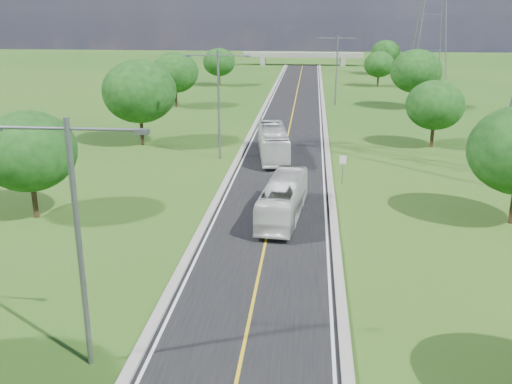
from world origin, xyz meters
TOP-DOWN VIEW (x-y plane):
  - ground at (0.00, 60.00)m, footprint 260.00×260.00m
  - road at (0.00, 66.00)m, footprint 8.00×150.00m
  - curb_left at (-4.25, 66.00)m, footprint 0.50×150.00m
  - curb_right at (4.25, 66.00)m, footprint 0.50×150.00m
  - speed_limit_sign at (5.20, 37.98)m, footprint 0.55×0.09m
  - overpass at (0.00, 140.00)m, footprint 30.00×3.00m
  - streetlight_near_left at (-6.00, 12.00)m, footprint 5.90×0.25m
  - streetlight_mid_left at (-6.00, 45.00)m, footprint 5.90×0.25m
  - streetlight_far_right at (6.00, 78.00)m, footprint 5.90×0.25m
  - power_tower_far at (26.00, 115.00)m, footprint 9.00×6.40m
  - tree_lb at (-16.00, 28.00)m, footprint 6.30×6.30m
  - tree_lc at (-15.00, 50.00)m, footprint 7.56×7.56m
  - tree_ld at (-17.00, 74.00)m, footprint 6.72×6.72m
  - tree_le at (-14.50, 98.00)m, footprint 5.88×5.88m
  - tree_rc at (15.00, 52.00)m, footprint 5.88×5.88m
  - tree_rd at (17.00, 76.00)m, footprint 7.14×7.14m
  - tree_re at (14.50, 100.00)m, footprint 5.46×5.46m
  - tree_rf at (18.00, 120.00)m, footprint 6.30×6.30m
  - bus_outbound at (0.83, 29.40)m, footprint 3.17×9.74m
  - bus_inbound at (-0.98, 45.79)m, footprint 3.77×10.67m

SIDE VIEW (x-z plane):
  - ground at x=0.00m, z-range 0.00..0.00m
  - road at x=0.00m, z-range 0.00..0.06m
  - curb_left at x=-4.25m, z-range 0.00..0.22m
  - curb_right at x=4.25m, z-range 0.00..0.22m
  - bus_outbound at x=0.83m, z-range 0.06..2.72m
  - bus_inbound at x=-0.98m, z-range 0.06..2.97m
  - speed_limit_sign at x=5.20m, z-range 0.40..2.80m
  - overpass at x=0.00m, z-range 0.81..4.01m
  - tree_re at x=14.50m, z-range 0.85..7.20m
  - tree_le at x=-14.50m, z-range 0.91..7.75m
  - tree_rc at x=15.00m, z-range 0.91..7.75m
  - tree_lb at x=-16.00m, z-range 0.98..8.31m
  - tree_rf at x=18.00m, z-range 0.98..8.31m
  - tree_ld at x=-17.00m, z-range 1.05..8.86m
  - tree_rd at x=17.00m, z-range 1.11..9.42m
  - tree_lc at x=-15.00m, z-range 1.18..9.97m
  - streetlight_near_left at x=-6.00m, z-range 0.94..10.94m
  - streetlight_mid_left at x=-6.00m, z-range 0.94..10.94m
  - streetlight_far_right at x=6.00m, z-range 0.94..10.94m
  - power_tower_far at x=26.00m, z-range 0.01..28.01m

